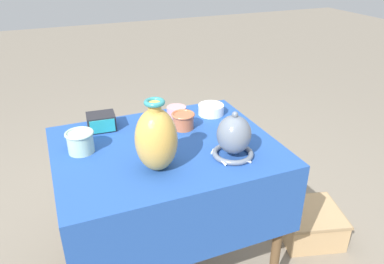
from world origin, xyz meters
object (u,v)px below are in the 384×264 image
Objects in this scene: wooden_crate at (310,222)px; pot_squat_porcelain at (211,109)px; cup_wide_terracotta at (183,120)px; pot_squat_rose at (176,111)px; mosaic_tile_box at (101,122)px; vase_dome_bell at (234,138)px; cup_wide_celadon at (80,141)px; vase_tall_bulbous at (156,139)px.

pot_squat_porcelain is at bearing 166.39° from wooden_crate.
cup_wide_terracotta is 0.27× the size of wooden_crate.
mosaic_tile_box is at bearing -178.56° from pot_squat_rose.
mosaic_tile_box is 0.38m from pot_squat_rose.
cup_wide_terracotta is (-0.10, 0.32, -0.04)m from vase_dome_bell.
cup_wide_terracotta reaches higher than pot_squat_rose.
vase_dome_bell reaches higher than cup_wide_celadon.
mosaic_tile_box is (-0.46, 0.46, -0.05)m from vase_dome_bell.
vase_tall_bulbous is at bearing 175.46° from vase_dome_bell.
vase_dome_bell is at bearing -102.66° from pot_squat_porcelain.
mosaic_tile_box is 1.04× the size of pot_squat_porcelain.
cup_wide_celadon is at bearing -167.63° from pot_squat_porcelain.
wooden_crate is at bearing 6.60° from vase_tall_bulbous.
pot_squat_rose is at bearing 21.41° from cup_wide_celadon.
wooden_crate is (1.20, -0.14, -0.71)m from cup_wide_celadon.
pot_squat_porcelain is (0.42, 0.40, -0.11)m from vase_tall_bulbous.
mosaic_tile_box is 0.39m from cup_wide_terracotta.
mosaic_tile_box reaches higher than pot_squat_porcelain.
vase_tall_bulbous is 2.90× the size of pot_squat_rose.
vase_tall_bulbous is at bearing -157.88° from wooden_crate.
vase_tall_bulbous is 1.43× the size of vase_dome_bell.
cup_wide_terracotta is at bearing -16.90° from mosaic_tile_box.
cup_wide_terracotta is 1.12× the size of pot_squat_rose.
vase_dome_bell reaches higher than cup_wide_terracotta.
vase_dome_bell is 0.34m from cup_wide_terracotta.
pot_squat_porcelain is at bearing 43.67° from vase_tall_bulbous.
vase_tall_bulbous is 2.59× the size of cup_wide_terracotta.
vase_dome_bell is 0.48m from pot_squat_rose.
vase_dome_bell reaches higher than pot_squat_rose.
wooden_crate is (1.08, -0.33, -0.70)m from mosaic_tile_box.
pot_squat_rose is at bearing 5.56° from mosaic_tile_box.
vase_dome_bell is 1.68× the size of cup_wide_celadon.
vase_tall_bulbous reaches higher than cup_wide_terracotta.
cup_wide_celadon reaches higher than pot_squat_porcelain.
pot_squat_rose reaches higher than wooden_crate.
vase_tall_bulbous reaches higher than cup_wide_celadon.
pot_squat_porcelain is 1.32× the size of pot_squat_rose.
pot_squat_rose is 0.24× the size of wooden_crate.
mosaic_tile_box is 0.33× the size of wooden_crate.
mosaic_tile_box is 1.14× the size of cup_wide_celadon.
pot_squat_porcelain is at bearing 27.39° from cup_wide_terracotta.
cup_wide_terracotta reaches higher than mosaic_tile_box.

